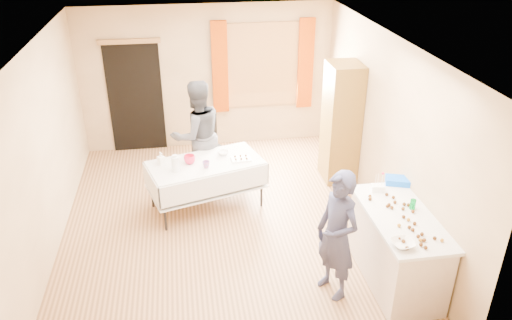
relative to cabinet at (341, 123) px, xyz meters
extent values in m
cube|color=#9E7047|center=(-1.99, -1.10, -0.98)|extent=(4.50, 5.50, 0.02)
cube|color=white|center=(-1.99, -1.10, 1.64)|extent=(4.50, 5.50, 0.02)
cube|color=tan|center=(-1.99, 1.66, 0.33)|extent=(4.50, 0.02, 2.60)
cube|color=tan|center=(-1.99, -3.86, 0.33)|extent=(4.50, 0.02, 2.60)
cube|color=tan|center=(-4.25, -1.10, 0.33)|extent=(0.02, 5.50, 2.60)
cube|color=tan|center=(0.27, -1.10, 0.33)|extent=(0.02, 5.50, 2.60)
cube|color=olive|center=(-0.99, 1.62, 0.53)|extent=(1.32, 0.06, 1.52)
cube|color=white|center=(-0.99, 1.60, 0.53)|extent=(1.20, 0.02, 1.40)
cube|color=#A33A03|center=(-1.77, 1.57, 0.53)|extent=(0.28, 0.06, 1.65)
cube|color=#A33A03|center=(-0.21, 1.57, 0.53)|extent=(0.28, 0.06, 1.65)
cube|color=black|center=(-3.29, 1.63, 0.03)|extent=(0.95, 0.04, 2.00)
cube|color=olive|center=(-3.29, 1.60, 1.05)|extent=(1.05, 0.06, 0.08)
cube|color=brown|center=(0.00, 0.00, 0.00)|extent=(0.50, 0.60, 1.95)
cube|color=#C1AF9D|center=(-0.10, -2.58, -0.54)|extent=(0.66, 1.46, 0.86)
cube|color=silver|center=(-0.10, -2.58, -0.08)|extent=(0.72, 1.52, 0.04)
cube|color=silver|center=(-2.21, -0.59, -0.24)|extent=(1.76, 1.22, 0.04)
cube|color=black|center=(-2.07, 0.29, -0.49)|extent=(0.60, 0.60, 0.06)
cube|color=black|center=(-2.15, 0.47, -0.20)|extent=(0.43, 0.23, 0.65)
imported|color=#21223D|center=(-0.88, -2.68, -0.19)|extent=(0.86, 0.81, 1.57)
imported|color=black|center=(-2.28, 0.08, -0.09)|extent=(1.31, 1.25, 1.77)
cylinder|color=#02842B|center=(0.08, -2.46, 0.00)|extent=(0.08, 0.08, 0.12)
imported|color=white|center=(-0.33, -3.12, -0.03)|extent=(0.30, 0.30, 0.06)
cube|color=white|center=(-0.17, -2.01, -0.02)|extent=(0.17, 0.13, 0.08)
cube|color=blue|center=(0.15, -1.87, -0.02)|extent=(0.35, 0.29, 0.08)
cylinder|color=silver|center=(-2.63, -0.79, -0.11)|extent=(0.13, 0.13, 0.22)
imported|color=#D11F44|center=(-2.43, -0.59, -0.16)|extent=(0.27, 0.27, 0.13)
imported|color=red|center=(-2.21, -0.76, -0.17)|extent=(0.15, 0.15, 0.10)
imported|color=white|center=(-1.93, -0.38, -0.20)|extent=(0.16, 0.16, 0.05)
cube|color=white|center=(-1.69, -0.58, -0.21)|extent=(0.29, 0.22, 0.02)
imported|color=white|center=(-2.83, -0.56, -0.13)|extent=(0.17, 0.17, 0.19)
sphere|color=#3F2314|center=(-0.07, -2.70, -0.04)|extent=(0.04, 0.04, 0.04)
sphere|color=#341A07|center=(-0.13, -2.84, -0.04)|extent=(0.04, 0.04, 0.04)
sphere|color=#341A07|center=(-0.10, -2.64, -0.04)|extent=(0.04, 0.04, 0.04)
sphere|color=#341A07|center=(-0.32, -2.15, -0.04)|extent=(0.04, 0.04, 0.04)
sphere|color=#341A07|center=(-0.04, -2.48, -0.04)|extent=(0.04, 0.04, 0.04)
sphere|color=#341A07|center=(-0.11, -3.01, -0.04)|extent=(0.04, 0.04, 0.04)
sphere|color=#3F2314|center=(-0.22, -2.79, -0.04)|extent=(0.04, 0.04, 0.04)
sphere|color=#341A07|center=(-0.12, -3.21, -0.04)|extent=(0.04, 0.04, 0.04)
sphere|color=#341A07|center=(-0.05, -2.22, -0.04)|extent=(0.04, 0.04, 0.04)
sphere|color=#341A07|center=(-0.31, -3.19, -0.04)|extent=(0.04, 0.04, 0.04)
sphere|color=#341A07|center=(-0.07, -3.09, -0.04)|extent=(0.04, 0.04, 0.04)
sphere|color=#341A07|center=(-0.34, -2.21, -0.04)|extent=(0.04, 0.04, 0.04)
sphere|color=#3F2314|center=(-0.11, -3.08, -0.04)|extent=(0.04, 0.04, 0.04)
sphere|color=#341A07|center=(0.06, -2.41, -0.04)|extent=(0.04, 0.04, 0.04)
sphere|color=#341A07|center=(-0.16, -2.43, -0.04)|extent=(0.04, 0.04, 0.04)
sphere|color=#341A07|center=(-0.14, -3.16, -0.04)|extent=(0.04, 0.04, 0.04)
sphere|color=#341A07|center=(-0.20, -2.40, -0.04)|extent=(0.04, 0.04, 0.04)
sphere|color=#341A07|center=(0.02, -2.38, -0.04)|extent=(0.04, 0.04, 0.04)
sphere|color=#3F2314|center=(0.11, -3.12, -0.04)|extent=(0.04, 0.04, 0.04)
sphere|color=#341A07|center=(0.05, -3.07, -0.04)|extent=(0.04, 0.04, 0.04)
sphere|color=#341A07|center=(-0.17, -2.37, -0.04)|extent=(0.04, 0.04, 0.04)
sphere|color=#341A07|center=(-0.11, -2.89, -0.04)|extent=(0.04, 0.04, 0.04)
sphere|color=#341A07|center=(-0.33, -3.02, -0.04)|extent=(0.04, 0.04, 0.04)
sphere|color=#341A07|center=(-0.30, -3.07, -0.04)|extent=(0.04, 0.04, 0.04)
sphere|color=#3F2314|center=(-0.33, -2.20, -0.04)|extent=(0.04, 0.04, 0.04)
sphere|color=#341A07|center=(-0.05, -2.98, -0.04)|extent=(0.04, 0.04, 0.04)
sphere|color=#341A07|center=(0.05, -2.55, -0.04)|extent=(0.04, 0.04, 0.04)
sphere|color=#341A07|center=(-0.10, -2.14, -0.04)|extent=(0.04, 0.04, 0.04)
sphere|color=#341A07|center=(-0.08, -2.33, -0.04)|extent=(0.04, 0.04, 0.04)
sphere|color=#341A07|center=(-0.04, -2.78, -0.04)|extent=(0.04, 0.04, 0.04)
sphere|color=#3F2314|center=(0.08, -2.44, -0.04)|extent=(0.04, 0.04, 0.04)
camera|label=1|loc=(-2.49, -7.03, 3.08)|focal=35.00mm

